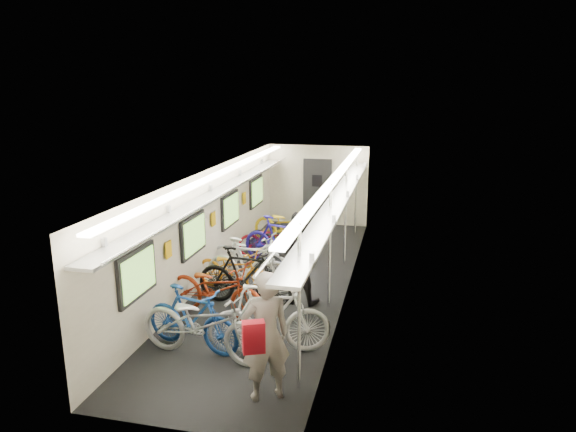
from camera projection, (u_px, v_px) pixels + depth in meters
The scene contains 16 objects.
train_car_shell at pixel (269, 199), 11.35m from camera, with size 10.00×10.00×10.00m.
bicycle_0 at pixel (204, 324), 7.83m from camera, with size 0.76×2.17×1.14m, color #A0A1A5.
bicycle_1 at pixel (192, 318), 8.11m from camera, with size 0.49×1.75×1.05m, color navy.
bicycle_2 at pixel (216, 289), 9.26m from camera, with size 0.71×2.03×1.07m, color maroon.
bicycle_3 at pixel (245, 277), 9.70m from camera, with size 0.55×1.95×1.17m, color black.
bicycle_4 at pixel (234, 270), 10.40m from camera, with size 0.63×1.81×0.95m, color orange.
bicycle_5 at pixel (250, 266), 10.35m from camera, with size 0.54×1.90×1.14m, color #BBBBBD.
bicycle_6 at pixel (249, 255), 11.29m from camera, with size 0.66×1.88×0.99m, color silver.
bicycle_7 at pixel (280, 241), 12.01m from camera, with size 0.54×1.92×1.15m, color #25199B.
bicycle_8 at pixel (275, 240), 12.41m from camera, with size 0.63×1.79×0.94m, color maroon.
bicycle_9 at pixel (279, 236), 12.62m from camera, with size 0.47×1.67×1.00m, color black.
bicycle_10 at pixel (288, 227), 13.20m from camera, with size 0.75×2.16×1.14m, color gold.
bicycle_11 at pixel (270, 319), 7.97m from camera, with size 0.54×1.91×1.15m, color silver.
passenger_near at pixel (266, 336), 6.73m from camera, with size 0.66×0.43×1.81m, color gray.
passenger_mid at pixel (298, 258), 9.83m from camera, with size 0.88×0.68×1.80m, color black.
backpack at pixel (254, 337), 5.92m from camera, with size 0.26×0.14×0.38m, color red.
Camera 1 is at (2.52, -10.01, 4.09)m, focal length 32.00 mm.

